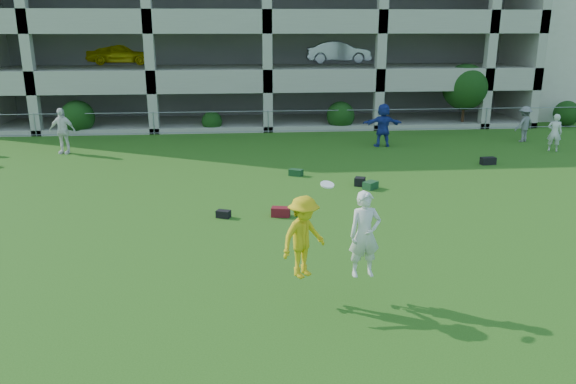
{
  "coord_description": "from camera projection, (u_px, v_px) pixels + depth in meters",
  "views": [
    {
      "loc": [
        -1.61,
        -10.63,
        5.44
      ],
      "look_at": [
        -0.38,
        3.0,
        1.4
      ],
      "focal_mm": 35.0,
      "sensor_mm": 36.0,
      "label": 1
    }
  ],
  "objects": [
    {
      "name": "bystander_e",
      "position": [
        555.0,
        133.0,
        25.3
      ],
      "size": [
        0.74,
        0.65,
        1.7
      ],
      "primitive_type": "imported",
      "rotation": [
        0.0,
        0.0,
        2.65
      ],
      "color": "silver",
      "rests_on": "ground"
    },
    {
      "name": "bystander_f",
      "position": [
        524.0,
        124.0,
        27.46
      ],
      "size": [
        1.28,
        1.04,
        1.73
      ],
      "primitive_type": "imported",
      "rotation": [
        0.0,
        0.0,
        3.56
      ],
      "color": "slate",
      "rests_on": "ground"
    },
    {
      "name": "ground",
      "position": [
        319.0,
        295.0,
        11.83
      ],
      "size": [
        100.0,
        100.0,
        0.0
      ],
      "primitive_type": "plane",
      "color": "#235114",
      "rests_on": "ground"
    },
    {
      "name": "bag_red_a",
      "position": [
        281.0,
        212.0,
        16.71
      ],
      "size": [
        0.6,
        0.41,
        0.28
      ],
      "primitive_type": "cube",
      "rotation": [
        0.0,
        0.0,
        -0.21
      ],
      "color": "#550E1C",
      "rests_on": "ground"
    },
    {
      "name": "bystander_d",
      "position": [
        383.0,
        125.0,
        26.3
      ],
      "size": [
        1.89,
        0.64,
        2.02
      ],
      "primitive_type": "imported",
      "rotation": [
        0.0,
        0.0,
        3.12
      ],
      "color": "#213598",
      "rests_on": "ground"
    },
    {
      "name": "bag_green_c",
      "position": [
        370.0,
        185.0,
        19.56
      ],
      "size": [
        0.61,
        0.59,
        0.26
      ],
      "primitive_type": "cube",
      "rotation": [
        0.0,
        0.0,
        0.73
      ],
      "color": "#133517",
      "rests_on": "ground"
    },
    {
      "name": "fence",
      "position": [
        268.0,
        121.0,
        29.81
      ],
      "size": [
        36.06,
        0.06,
        1.2
      ],
      "color": "gray",
      "rests_on": "ground"
    },
    {
      "name": "bag_green_g",
      "position": [
        296.0,
        173.0,
        21.28
      ],
      "size": [
        0.58,
        0.5,
        0.25
      ],
      "primitive_type": "cube",
      "rotation": [
        0.0,
        0.0,
        -0.5
      ],
      "color": "#153921",
      "rests_on": "ground"
    },
    {
      "name": "parking_garage",
      "position": [
        260.0,
        18.0,
        36.59
      ],
      "size": [
        30.0,
        14.0,
        12.0
      ],
      "color": "#9E998C",
      "rests_on": "ground"
    },
    {
      "name": "frisbee_contest",
      "position": [
        322.0,
        236.0,
        11.2
      ],
      "size": [
        2.21,
        1.16,
        2.02
      ],
      "color": "gold",
      "rests_on": "ground"
    },
    {
      "name": "bag_black_b",
      "position": [
        223.0,
        214.0,
        16.62
      ],
      "size": [
        0.47,
        0.38,
        0.22
      ],
      "primitive_type": "cube",
      "rotation": [
        0.0,
        0.0,
        -0.39
      ],
      "color": "black",
      "rests_on": "ground"
    },
    {
      "name": "bag_black_e",
      "position": [
        488.0,
        161.0,
        23.02
      ],
      "size": [
        0.63,
        0.36,
        0.3
      ],
      "primitive_type": "cube",
      "rotation": [
        0.0,
        0.0,
        0.1
      ],
      "color": "black",
      "rests_on": "ground"
    },
    {
      "name": "crate_d",
      "position": [
        360.0,
        182.0,
        19.94
      ],
      "size": [
        0.46,
        0.46,
        0.3
      ],
      "primitive_type": "cube",
      "rotation": [
        0.0,
        0.0,
        -0.38
      ],
      "color": "black",
      "rests_on": "ground"
    },
    {
      "name": "bystander_b",
      "position": [
        62.0,
        131.0,
        24.82
      ],
      "size": [
        1.26,
        0.71,
        2.03
      ],
      "primitive_type": "imported",
      "rotation": [
        0.0,
        0.0,
        -0.19
      ],
      "color": "white",
      "rests_on": "ground"
    },
    {
      "name": "shrub_row",
      "position": [
        351.0,
        102.0,
        30.62
      ],
      "size": [
        34.38,
        2.52,
        3.5
      ],
      "color": "#163D11",
      "rests_on": "ground"
    }
  ]
}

